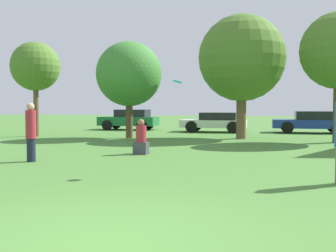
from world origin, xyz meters
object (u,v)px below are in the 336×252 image
Objects in this scene: parked_car_white at (215,121)px; bystander_sitting at (141,140)px; frisbee at (178,82)px; tree_1 at (129,74)px; tree_2 at (242,58)px; tree_0 at (35,67)px; parked_car_green at (130,119)px; person_thrower at (31,131)px; parked_car_blue at (313,121)px.

bystander_sitting is at bearing 84.73° from parked_car_white.
frisbee is 10.33m from tree_1.
frisbee is 0.04× the size of tree_2.
tree_1 is at bearing 57.46° from parked_car_white.
tree_0 is at bearing -177.60° from tree_1.
tree_2 reaches higher than frisbee.
tree_2 is 10.00m from parked_car_green.
frisbee is 0.05× the size of tree_0.
tree_0 is 10.57m from tree_2.
person_thrower is 0.38× the size of parked_car_blue.
tree_1 is at bearing 99.62° from person_thrower.
frisbee is 16.17m from parked_car_blue.
person_thrower is at bearing 98.74° from parked_car_green.
parked_car_blue is (11.58, -0.11, -0.03)m from parked_car_green.
tree_1 is at bearing 117.42° from frisbee.
parked_car_green is at bearing 110.95° from tree_1.
frisbee is at bearing -42.16° from tree_0.
tree_2 is at bearing 7.45° from tree_0.
bystander_sitting is at bearing 53.57° from person_thrower.
tree_1 is 1.07× the size of parked_car_blue.
tree_2 reaches higher than parked_car_white.
tree_1 reaches higher than bystander_sitting.
tree_0 is at bearing 66.88° from parked_car_green.
frisbee reaches higher than parked_car_blue.
frisbee is 0.05× the size of tree_1.
parked_car_green is at bearing -9.02° from parked_car_white.
frisbee is at bearing -57.70° from bystander_sitting.
parked_car_white is (5.90, -0.76, -0.06)m from parked_car_green.
person_thrower reaches higher than parked_car_green.
tree_0 is at bearing 137.84° from frisbee.
tree_1 is (-2.69, 5.89, 2.68)m from bystander_sitting.
person_thrower is at bearing -88.31° from tree_1.
parked_car_green reaches higher than parked_car_white.
parked_car_green is (-2.48, 6.48, -2.44)m from tree_1.
parked_car_white is (-1.94, 4.56, -3.23)m from tree_2.
frisbee is 0.21× the size of bystander_sitting.
tree_0 is (-9.85, 8.92, 1.47)m from frisbee.
parked_car_blue reaches higher than bystander_sitting.
parked_car_white is (3.42, 5.72, -2.50)m from tree_1.
parked_car_green is (2.63, 6.69, -2.92)m from tree_0.
tree_0 is 1.25× the size of parked_car_green.
parked_car_white is at bearing 86.39° from bystander_sitting.
parked_car_green is 11.58m from parked_car_blue.
tree_0 is 15.94m from parked_car_blue.
tree_1 is 5.53m from tree_2.
tree_0 reaches higher than person_thrower.
parked_car_green is (-5.17, 12.37, 0.23)m from bystander_sitting.
person_thrower is 0.28× the size of tree_2.
tree_0 is at bearing -172.55° from tree_2.
tree_1 reaches higher than parked_car_blue.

